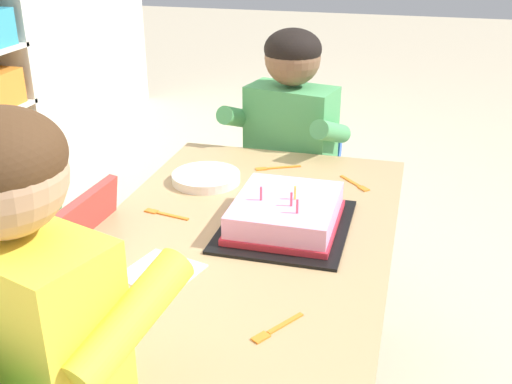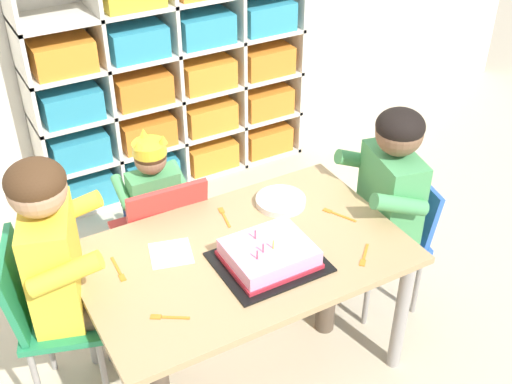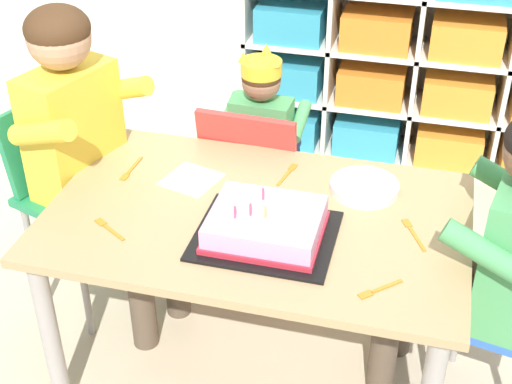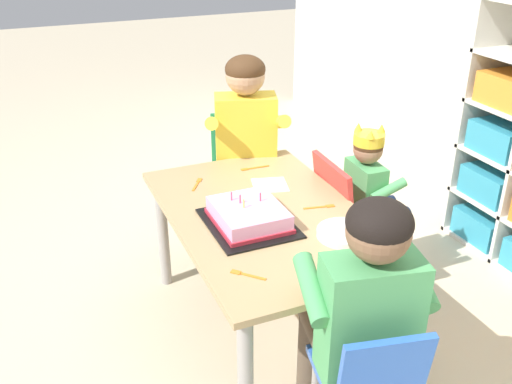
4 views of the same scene
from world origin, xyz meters
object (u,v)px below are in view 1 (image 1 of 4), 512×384
at_px(paper_plate_stack, 206,178).
at_px(fork_beside_plate_stack, 120,323).
at_px(classroom_chair_guest_side, 295,191).
at_px(adult_helper_seated, 63,329).
at_px(child_with_crown, 10,247).
at_px(fork_by_napkin, 275,329).
at_px(classroom_chair_blue, 54,293).
at_px(fork_near_cake_tray, 275,168).
at_px(guest_at_table_side, 284,144).
at_px(fork_at_table_front_edge, 356,184).
at_px(birthday_cake_on_tray, 286,215).
at_px(activity_table, 243,258).
at_px(fork_near_child_seat, 164,214).

bearing_deg(paper_plate_stack, fork_beside_plate_stack, -174.48).
xyz_separation_m(classroom_chair_guest_side, fork_beside_plate_stack, (-1.20, 0.11, 0.22)).
bearing_deg(adult_helper_seated, paper_plate_stack, -69.22).
distance_m(child_with_crown, fork_by_napkin, 0.81).
bearing_deg(paper_plate_stack, classroom_chair_guest_side, -20.02).
bearing_deg(paper_plate_stack, classroom_chair_blue, 144.91).
bearing_deg(fork_near_cake_tray, classroom_chair_blue, -155.45).
relative_size(classroom_chair_blue, fork_by_napkin, 5.92).
xyz_separation_m(classroom_chair_blue, guest_at_table_side, (0.79, -0.44, 0.18)).
bearing_deg(classroom_chair_blue, fork_at_table_front_edge, 127.23).
height_order(guest_at_table_side, birthday_cake_on_tray, guest_at_table_side).
xyz_separation_m(adult_helper_seated, classroom_chair_guest_side, (1.34, -0.13, -0.30)).
relative_size(guest_at_table_side, fork_by_napkin, 8.35).
xyz_separation_m(classroom_chair_blue, fork_by_napkin, (-0.24, -0.65, 0.18)).
bearing_deg(birthday_cake_on_tray, classroom_chair_guest_side, 9.35).
bearing_deg(fork_at_table_front_edge, guest_at_table_side, 1.04).
bearing_deg(activity_table, fork_at_table_front_edge, -33.20).
distance_m(fork_beside_plate_stack, fork_near_cake_tray, 0.88).
distance_m(paper_plate_stack, fork_near_cake_tray, 0.23).
height_order(fork_near_child_seat, fork_near_cake_tray, same).
xyz_separation_m(birthday_cake_on_tray, fork_by_napkin, (-0.43, -0.07, -0.03)).
distance_m(classroom_chair_guest_side, fork_at_table_front_edge, 0.52).
bearing_deg(child_with_crown, fork_by_napkin, 74.55).
height_order(classroom_chair_guest_side, fork_near_cake_tray, classroom_chair_guest_side).
height_order(child_with_crown, fork_at_table_front_edge, child_with_crown).
distance_m(paper_plate_stack, fork_by_napkin, 0.75).
relative_size(child_with_crown, paper_plate_stack, 4.16).
relative_size(guest_at_table_side, fork_beside_plate_stack, 6.96).
xyz_separation_m(fork_at_table_front_edge, fork_near_cake_tray, (0.06, 0.26, 0.00)).
bearing_deg(classroom_chair_guest_side, birthday_cake_on_tray, -68.78).
height_order(guest_at_table_side, paper_plate_stack, guest_at_table_side).
bearing_deg(classroom_chair_blue, fork_near_child_seat, 126.68).
bearing_deg(fork_near_child_seat, classroom_chair_blue, -134.88).
relative_size(classroom_chair_blue, birthday_cake_on_tray, 1.86).
bearing_deg(fork_near_child_seat, guest_at_table_side, 83.72).
xyz_separation_m(child_with_crown, fork_by_napkin, (-0.25, -0.77, 0.06)).
height_order(classroom_chair_guest_side, fork_near_child_seat, classroom_chair_guest_side).
xyz_separation_m(classroom_chair_blue, birthday_cake_on_tray, (0.18, -0.58, 0.21)).
xyz_separation_m(child_with_crown, adult_helper_seated, (-0.45, -0.45, 0.15)).
height_order(paper_plate_stack, fork_by_napkin, paper_plate_stack).
xyz_separation_m(guest_at_table_side, fork_by_napkin, (-1.03, -0.21, -0.00)).
distance_m(activity_table, classroom_chair_guest_side, 0.77).
bearing_deg(fork_near_child_seat, fork_near_cake_tray, 72.77).
distance_m(classroom_chair_blue, fork_beside_plate_stack, 0.50).
distance_m(fork_at_table_front_edge, fork_near_child_seat, 0.58).
distance_m(activity_table, guest_at_table_side, 0.66).
relative_size(activity_table, fork_near_child_seat, 8.85).
bearing_deg(paper_plate_stack, fork_at_table_front_edge, -78.06).
height_order(classroom_chair_blue, fork_by_napkin, classroom_chair_blue).
bearing_deg(fork_by_napkin, child_with_crown, 104.52).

